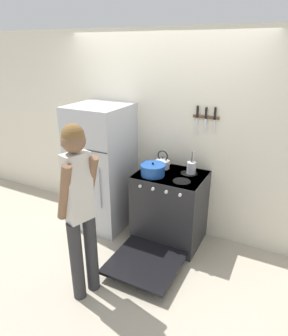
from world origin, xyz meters
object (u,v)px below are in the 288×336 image
stove_range (169,209)px  person (79,206)px  utensil_jar (191,167)px  dutch_oven_pot (153,170)px  refrigerator (102,168)px  tea_kettle (163,163)px

stove_range → person: bearing=-108.3°
utensil_jar → dutch_oven_pot: bearing=-145.8°
person → stove_range: bearing=-0.5°
refrigerator → person: person is taller
dutch_oven_pot → tea_kettle: size_ratio=1.46×
tea_kettle → utensil_jar: utensil_jar is taller
refrigerator → tea_kettle: size_ratio=7.16×
refrigerator → dutch_oven_pot: refrigerator is taller
tea_kettle → dutch_oven_pot: bearing=-93.2°
person → tea_kettle: bearing=8.4°
dutch_oven_pot → utensil_jar: utensil_jar is taller
tea_kettle → utensil_jar: 0.37m
refrigerator → dutch_oven_pot: (0.79, -0.09, 0.15)m
dutch_oven_pot → person: (-0.21, -1.10, 0.01)m
dutch_oven_pot → person: person is taller
dutch_oven_pot → utensil_jar: 0.47m
refrigerator → utensil_jar: bearing=8.4°
person → dutch_oven_pot: bearing=7.0°
utensil_jar → person: bearing=-113.7°
dutch_oven_pot → tea_kettle: 0.26m
stove_range → tea_kettle: tea_kettle is taller
refrigerator → stove_range: 1.05m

